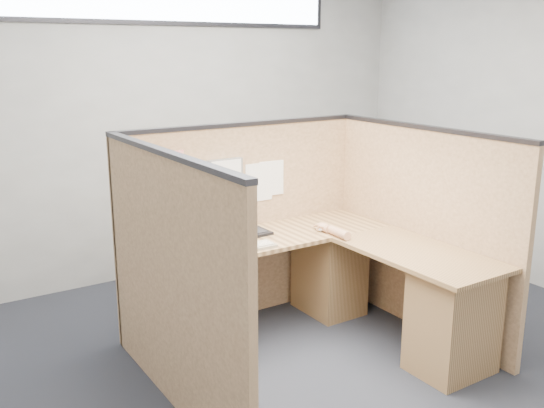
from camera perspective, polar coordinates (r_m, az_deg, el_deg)
floor at (r=4.22m, az=4.53°, el=-14.84°), size 5.00×5.00×0.00m
wall_back at (r=5.67m, az=-9.23°, el=7.52°), size 5.00×0.00×5.00m
clerestory_window at (r=5.63m, az=-9.60°, el=18.17°), size 3.30×0.04×0.38m
cubicle_partitions at (r=4.23m, az=1.22°, el=-3.36°), size 2.06×1.83×1.53m
l_desk at (r=4.35m, az=4.27°, el=-8.14°), size 1.95×1.75×0.73m
laptop at (r=4.51m, az=-3.14°, el=-1.88°), size 0.37×0.35×0.26m
keyboard at (r=4.13m, az=-2.39°, el=-4.15°), size 0.42×0.15×0.03m
mouse at (r=4.56m, az=4.75°, el=-2.31°), size 0.11×0.08×0.04m
hand_forearm at (r=4.47m, az=5.80°, el=-2.50°), size 0.10×0.34×0.07m
blue_poster at (r=4.18m, az=-13.07°, el=3.75°), size 0.17×0.02×0.22m
american_flag at (r=4.26m, az=-9.82°, el=3.86°), size 0.21×0.01×0.36m
file_holder at (r=4.48m, az=-4.42°, el=2.02°), size 0.28×0.05×0.36m
paper_left at (r=4.72m, az=-0.04°, el=2.44°), size 0.21×0.01×0.27m
paper_right at (r=4.66m, az=-1.25°, el=2.06°), size 0.23×0.01×0.30m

